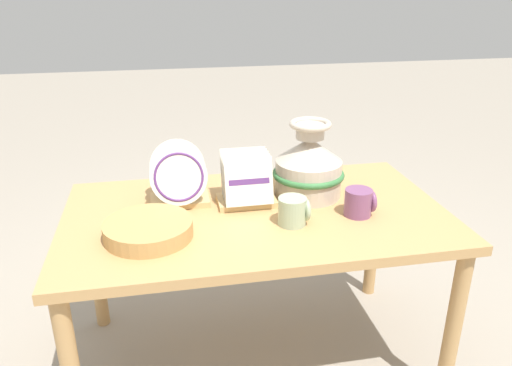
# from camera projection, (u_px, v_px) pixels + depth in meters

# --- Properties ---
(ground_plane) EXTENTS (14.00, 14.00, 0.00)m
(ground_plane) POSITION_uv_depth(u_px,v_px,m) (256.00, 356.00, 2.05)
(ground_plane) COLOR gray
(display_table) EXTENTS (1.36, 0.78, 0.66)m
(display_table) POSITION_uv_depth(u_px,v_px,m) (256.00, 230.00, 1.82)
(display_table) COLOR tan
(display_table) RESTS_ON ground_plane
(ceramic_vase) EXTENTS (0.27, 0.27, 0.29)m
(ceramic_vase) POSITION_uv_depth(u_px,v_px,m) (309.00, 165.00, 1.88)
(ceramic_vase) COLOR beige
(ceramic_vase) RESTS_ON display_table
(dish_rack_round_plates) EXTENTS (0.21, 0.18, 0.22)m
(dish_rack_round_plates) POSITION_uv_depth(u_px,v_px,m) (179.00, 182.00, 1.82)
(dish_rack_round_plates) COLOR tan
(dish_rack_round_plates) RESTS_ON display_table
(dish_rack_square_plates) EXTENTS (0.21, 0.17, 0.19)m
(dish_rack_square_plates) POSITION_uv_depth(u_px,v_px,m) (246.00, 185.00, 1.83)
(dish_rack_square_plates) COLOR tan
(dish_rack_square_plates) RESTS_ON display_table
(wicker_charger_stack) EXTENTS (0.29, 0.29, 0.05)m
(wicker_charger_stack) POSITION_uv_depth(u_px,v_px,m) (148.00, 229.00, 1.61)
(wicker_charger_stack) COLOR tan
(wicker_charger_stack) RESTS_ON display_table
(mug_sage_glaze) EXTENTS (0.10, 0.10, 0.10)m
(mug_sage_glaze) POSITION_uv_depth(u_px,v_px,m) (294.00, 211.00, 1.68)
(mug_sage_glaze) COLOR #9EB28E
(mug_sage_glaze) RESTS_ON display_table
(mug_plum_glaze) EXTENTS (0.10, 0.10, 0.10)m
(mug_plum_glaze) POSITION_uv_depth(u_px,v_px,m) (360.00, 202.00, 1.75)
(mug_plum_glaze) COLOR #7A4770
(mug_plum_glaze) RESTS_ON display_table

